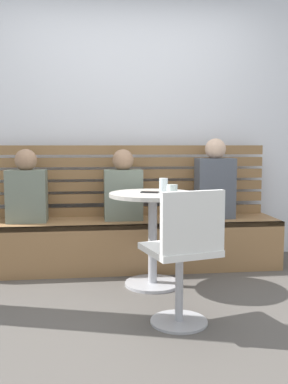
# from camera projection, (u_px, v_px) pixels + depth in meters

# --- Properties ---
(ground) EXTENTS (8.00, 8.00, 0.00)m
(ground) POSITION_uv_depth(u_px,v_px,m) (145.00, 320.00, 2.77)
(ground) COLOR #514C47
(back_wall) EXTENTS (5.20, 0.10, 2.90)m
(back_wall) POSITION_uv_depth(u_px,v_px,m) (125.00, 110.00, 4.23)
(back_wall) COLOR silver
(back_wall) RESTS_ON ground
(booth_bench) EXTENTS (2.70, 0.52, 0.44)m
(booth_bench) POSITION_uv_depth(u_px,v_px,m) (129.00, 244.00, 3.93)
(booth_bench) COLOR olive
(booth_bench) RESTS_ON ground
(booth_backrest) EXTENTS (2.65, 0.04, 0.67)m
(booth_backrest) POSITION_uv_depth(u_px,v_px,m) (127.00, 180.00, 4.10)
(booth_backrest) COLOR olive
(booth_backrest) RESTS_ON booth_bench
(cafe_table) EXTENTS (0.68, 0.68, 0.74)m
(cafe_table) POSITION_uv_depth(u_px,v_px,m) (153.00, 221.00, 3.40)
(cafe_table) COLOR #ADADB2
(cafe_table) RESTS_ON ground
(white_chair) EXTENTS (0.49, 0.49, 0.85)m
(white_chair) POSITION_uv_depth(u_px,v_px,m) (184.00, 253.00, 2.62)
(white_chair) COLOR #ADADB2
(white_chair) RESTS_ON ground
(person_adult) EXTENTS (0.34, 0.22, 0.73)m
(person_adult) POSITION_uv_depth(u_px,v_px,m) (215.00, 183.00, 3.99)
(person_adult) COLOR #4C515B
(person_adult) RESTS_ON booth_bench
(person_child_left) EXTENTS (0.34, 0.22, 0.64)m
(person_child_left) POSITION_uv_depth(u_px,v_px,m) (27.00, 190.00, 3.78)
(person_child_left) COLOR slate
(person_child_left) RESTS_ON booth_bench
(person_child_middle) EXTENTS (0.34, 0.22, 0.63)m
(person_child_middle) POSITION_uv_depth(u_px,v_px,m) (123.00, 189.00, 3.90)
(person_child_middle) COLOR slate
(person_child_middle) RESTS_ON booth_bench
(cup_glass_short) EXTENTS (0.08, 0.08, 0.08)m
(cup_glass_short) POSITION_uv_depth(u_px,v_px,m) (172.00, 190.00, 3.21)
(cup_glass_short) COLOR silver
(cup_glass_short) RESTS_ON cafe_table
(cup_water_clear) EXTENTS (0.07, 0.07, 0.11)m
(cup_water_clear) POSITION_uv_depth(u_px,v_px,m) (164.00, 185.00, 3.43)
(cup_water_clear) COLOR white
(cup_water_clear) RESTS_ON cafe_table
(phone_on_table) EXTENTS (0.15, 0.11, 0.01)m
(phone_on_table) POSITION_uv_depth(u_px,v_px,m) (150.00, 192.00, 3.39)
(phone_on_table) COLOR black
(phone_on_table) RESTS_ON cafe_table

